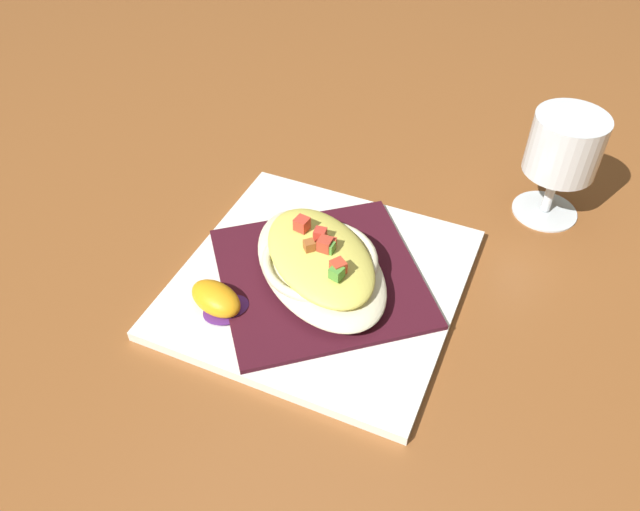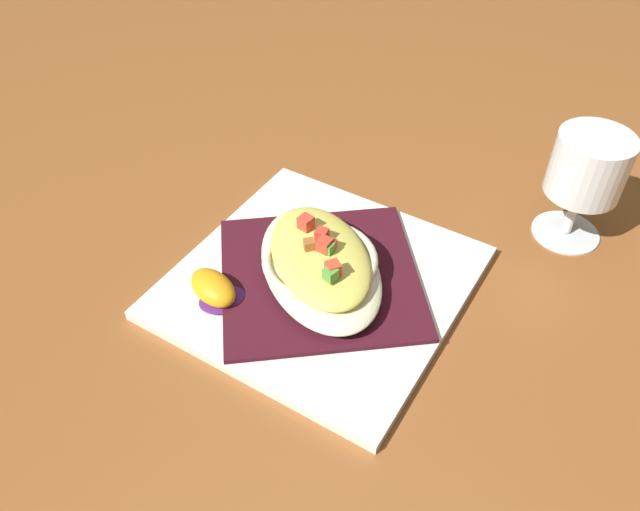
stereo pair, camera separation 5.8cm
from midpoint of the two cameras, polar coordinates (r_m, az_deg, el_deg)
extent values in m
plane|color=brown|center=(0.61, 2.73, -2.88)|extent=(2.60, 2.60, 0.00)
cube|color=white|center=(0.60, 2.74, -2.54)|extent=(0.29, 0.29, 0.01)
cube|color=#3F101C|center=(0.60, 2.77, -2.04)|extent=(0.26, 0.26, 0.00)
ellipsoid|color=beige|center=(0.59, 2.81, -1.07)|extent=(0.18, 0.20, 0.02)
torus|color=beige|center=(0.58, 2.84, -0.49)|extent=(0.15, 0.15, 0.01)
ellipsoid|color=#E1D65B|center=(0.58, 2.86, -0.15)|extent=(0.15, 0.16, 0.02)
cube|color=red|center=(0.57, 3.04, 1.78)|extent=(0.01, 0.01, 0.01)
cube|color=#D3442B|center=(0.54, 4.23, -1.32)|extent=(0.02, 0.02, 0.01)
cube|color=#549A3A|center=(0.56, 3.93, 0.76)|extent=(0.01, 0.01, 0.01)
cube|color=#AB5B29|center=(0.56, 1.91, 0.87)|extent=(0.01, 0.01, 0.01)
cube|color=#D4462D|center=(0.57, 3.91, 0.87)|extent=(0.01, 0.01, 0.01)
cube|color=red|center=(0.58, 1.53, 2.87)|extent=(0.01, 0.01, 0.01)
cube|color=#C7402B|center=(0.56, 3.23, 0.73)|extent=(0.01, 0.01, 0.01)
cube|color=#55A03A|center=(0.54, 4.01, -1.84)|extent=(0.01, 0.01, 0.01)
ellipsoid|color=#4E2169|center=(0.58, -5.74, -4.05)|extent=(0.06, 0.05, 0.01)
ellipsoid|color=orange|center=(0.58, -6.81, -3.03)|extent=(0.04, 0.06, 0.02)
cylinder|color=white|center=(0.72, 23.41, 1.87)|extent=(0.07, 0.07, 0.00)
cylinder|color=white|center=(0.70, 24.04, 3.56)|extent=(0.01, 0.01, 0.05)
cylinder|color=white|center=(0.67, 25.43, 7.25)|extent=(0.07, 0.07, 0.06)
cylinder|color=silver|center=(0.68, 25.04, 6.22)|extent=(0.06, 0.06, 0.03)
camera|label=1|loc=(0.03, -87.13, 2.76)|focal=35.54mm
camera|label=2|loc=(0.03, 92.87, -2.76)|focal=35.54mm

